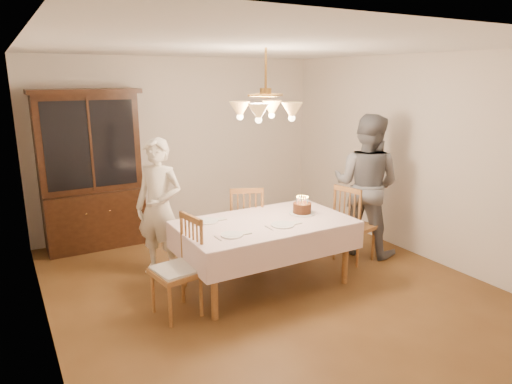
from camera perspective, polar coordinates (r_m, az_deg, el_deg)
ground at (r=5.34m, az=1.09°, el=-11.45°), size 5.00×5.00×0.00m
room_shell at (r=4.87m, az=1.17°, el=5.56°), size 5.00×5.00×5.00m
dining_table at (r=5.08m, az=1.12°, el=-4.50°), size 1.90×1.10×0.76m
china_hutch at (r=6.59m, az=-19.92°, el=2.25°), size 1.38×0.54×2.16m
chair_far_side at (r=5.84m, az=-1.30°, el=-4.45°), size 0.57×0.56×1.00m
chair_left_end at (r=4.61m, az=-9.89°, el=-9.81°), size 0.48×0.50×1.00m
chair_right_end at (r=5.98m, az=12.15°, el=-4.34°), size 0.51×0.52×1.00m
elderly_woman at (r=5.47m, az=-12.02°, el=-1.95°), size 0.69×0.71×1.64m
adult_in_grey at (r=6.17m, az=13.57°, el=0.85°), size 1.05×1.13×1.86m
birthday_cake at (r=5.34m, az=5.78°, el=-2.11°), size 0.30×0.30×0.21m
place_setting_near_left at (r=4.62m, az=-2.88°, el=-5.37°), size 0.37×0.23×0.02m
place_setting_near_right at (r=4.93m, az=3.47°, el=-4.11°), size 0.40×0.25×0.02m
place_setting_far_left at (r=5.08m, az=-5.98°, el=-3.62°), size 0.39×0.25×0.02m
chandelier at (r=4.82m, az=1.20°, el=10.21°), size 0.62×0.62×0.73m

